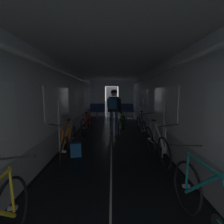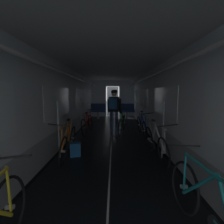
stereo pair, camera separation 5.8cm
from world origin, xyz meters
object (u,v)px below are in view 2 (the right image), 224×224
Objects in this scene: bicycle_red at (87,124)px; bicycle_orange at (68,142)px; bicycle_white at (156,143)px; bicycle_blue at (142,126)px; backpack_on_floor at (75,149)px; bench_seat_far_right at (127,110)px; person_cyclist_aisle at (114,107)px; bicycle_green_in_aisle at (122,124)px; bicycle_teal at (210,212)px; bench_seat_far_left at (98,110)px.

bicycle_orange is at bearing -92.51° from bicycle_red.
bicycle_white is 1.00× the size of bicycle_blue.
bicycle_white is 2.02m from backpack_on_floor.
person_cyclist_aisle is (-0.81, -3.86, 0.50)m from bench_seat_far_right.
bicycle_red is 1.00× the size of bicycle_blue.
bicycle_red is 1.38m from bicycle_green_in_aisle.
bicycle_teal is 1.00× the size of bicycle_blue.
bench_seat_far_left is at bearing 180.00° from bench_seat_far_right.
bench_seat_far_right and bicycle_orange have the same top height.
bicycle_white is 2.43m from person_cyclist_aisle.
bench_seat_far_left is 0.58× the size of bicycle_red.
bicycle_teal is at bearing -76.52° from bench_seat_far_left.
person_cyclist_aisle is at bearing -75.58° from bench_seat_far_left.
backpack_on_floor is (-1.32, -2.27, -0.21)m from bicycle_green_in_aisle.
person_cyclist_aisle reaches higher than bicycle_red.
bench_seat_far_left and bicycle_white have the same top height.
bicycle_white is (2.01, -5.95, -0.19)m from bench_seat_far_left.
backpack_on_floor is at bearing 129.95° from bicycle_teal.
bicycle_white is 2.18m from bicycle_orange.
bench_seat_far_left is at bearing 88.38° from bicycle_orange.
bicycle_orange is at bearing 132.82° from bicycle_teal.
bicycle_blue is 1.25m from person_cyclist_aisle.
bench_seat_far_left is 5.91m from bicycle_orange.
bicycle_red reaches higher than backpack_on_floor.
bicycle_green_in_aisle is (0.33, 0.26, -0.69)m from person_cyclist_aisle.
bicycle_blue is 4.98× the size of backpack_on_floor.
bicycle_teal reaches higher than bicycle_green_in_aisle.
bench_seat_far_right is 3.63m from bicycle_green_in_aisle.
bench_seat_far_right is (1.80, 0.00, 0.00)m from bench_seat_far_left.
bicycle_orange is (-2.18, 0.04, -0.00)m from bicycle_white.
backpack_on_floor is at bearing 14.20° from bicycle_orange.
bicycle_red is at bearing 87.49° from bicycle_orange.
bicycle_white is at bearing -48.44° from bicycle_red.
bench_seat_far_left is 5.88m from backpack_on_floor.
bicycle_red is (-0.07, -3.61, -0.19)m from bench_seat_far_left.
bicycle_green_in_aisle is (1.32, -3.60, -0.18)m from bench_seat_far_left.
bench_seat_far_right reaches higher than bicycle_green_in_aisle.
bench_seat_far_right is 2.89× the size of backpack_on_floor.
bicycle_red is at bearing 91.74° from backpack_on_floor.
bench_seat_far_left is 0.58× the size of bicycle_teal.
bench_seat_far_right and bicycle_red have the same top height.
bench_seat_far_left is 0.57× the size of person_cyclist_aisle.
bicycle_white reaches higher than bicycle_green_in_aisle.
bicycle_green_in_aisle is at bearing 59.88° from backpack_on_floor.
person_cyclist_aisle reaches higher than bicycle_green_in_aisle.
bench_seat_far_right is 0.57× the size of person_cyclist_aisle.
bicycle_red is (0.10, 2.30, 0.00)m from bicycle_orange.
person_cyclist_aisle is (1.06, -0.25, 0.69)m from bicycle_red.
bicycle_red reaches higher than bicycle_white.
bench_seat_far_right is 6.15m from backpack_on_floor.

